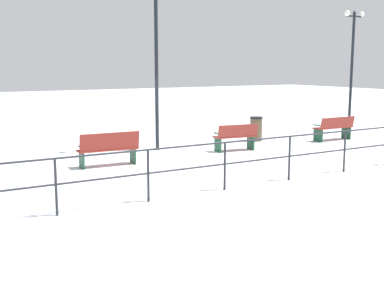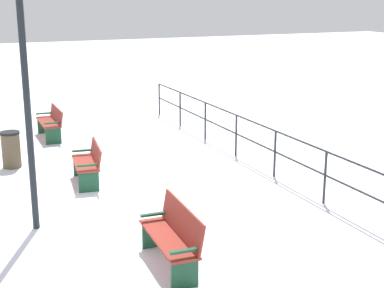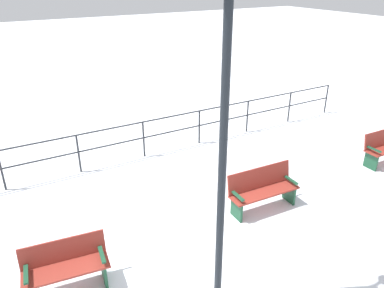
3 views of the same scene
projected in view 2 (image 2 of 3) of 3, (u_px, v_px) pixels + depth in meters
The scene contains 7 objects.
ground_plane at pixel (120, 217), 10.58m from camera, with size 80.00×80.00×0.00m, color white.
bench_nearest at pixel (51, 122), 16.23m from camera, with size 0.54×1.61×0.88m.
bench_second at pixel (88, 163), 12.37m from camera, with size 0.70×1.44×0.88m.
bench_third at pixel (173, 235), 8.59m from camera, with size 0.59×1.67×0.95m.
lamppost_middle at pixel (21, 19), 9.16m from camera, with size 0.28×0.95×5.32m.
waterfront_railing at pixel (299, 156), 11.92m from camera, with size 0.05×16.72×1.08m.
trash_bin at pixel (11, 149), 13.51m from camera, with size 0.46×0.46×0.87m.
Camera 2 is at (2.75, 9.57, 4.05)m, focal length 53.12 mm.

